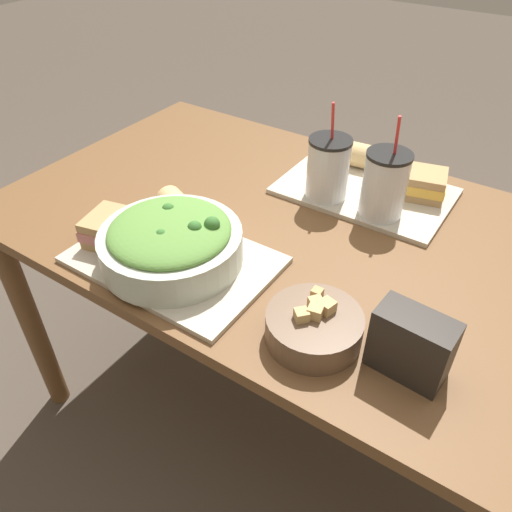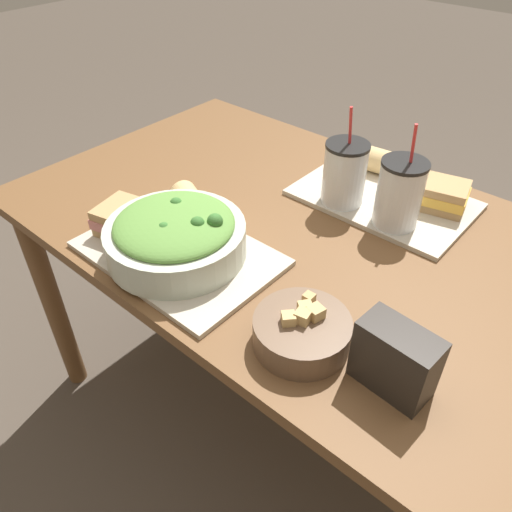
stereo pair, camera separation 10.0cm
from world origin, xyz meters
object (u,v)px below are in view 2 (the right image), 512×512
Objects in this scene: baguette_near at (194,209)px; drink_cup_dark at (343,175)px; baguette_far at (386,163)px; soup_bowl at (302,331)px; sandwich_far at (440,195)px; salad_bowl at (176,235)px; chip_bag at (395,359)px; sandwich_near at (126,220)px; drink_cup_red at (399,195)px.

baguette_near is 0.72× the size of drink_cup_dark.
baguette_near and baguette_far have the same top height.
sandwich_far is at bearing 90.76° from soup_bowl.
salad_bowl is 0.13m from baguette_near.
soup_bowl and baguette_near have the same top height.
chip_bag reaches higher than soup_bowl.
salad_bowl is 0.15m from sandwich_near.
soup_bowl is (0.35, -0.02, -0.03)m from salad_bowl.
salad_bowl is 0.51m from chip_bag.
baguette_near reaches higher than sandwich_far.
soup_bowl is 0.71× the size of drink_cup_dark.
salad_bowl is 0.51m from drink_cup_red.
sandwich_far is 0.24m from drink_cup_dark.
sandwich_far is (0.49, 0.57, 0.00)m from sandwich_near.
baguette_near is at bearing -139.75° from drink_cup_red.
baguette_far is at bearing 106.66° from soup_bowl.
baguette_far is (-0.19, 0.62, 0.01)m from soup_bowl.
chip_bag is at bearing -47.83° from drink_cup_dark.
baguette_near is 0.70× the size of drink_cup_red.
baguette_far is at bearing 124.82° from drink_cup_red.
baguette_near is 0.54m from baguette_far.
sandwich_far is (-0.01, 0.57, 0.01)m from soup_bowl.
sandwich_near is at bearing -135.82° from drink_cup_red.
baguette_far is 0.69m from chip_bag.
sandwich_near is at bearing 147.66° from baguette_far.
salad_bowl is 1.19× the size of drink_cup_red.
soup_bowl is 0.50m from sandwich_near.
salad_bowl is at bearing 176.76° from soup_bowl.
sandwich_far is at bearing 36.19° from sandwich_near.
chip_bag is at bearing 0.55° from salad_bowl.
salad_bowl reaches higher than baguette_near.
drink_cup_red is at bearing -150.90° from baguette_far.
drink_cup_red is at bearing 54.36° from salad_bowl.
salad_bowl is at bearing -127.50° from baguette_near.
baguette_near is at bearing -146.12° from sandwich_far.
drink_cup_red is at bearing -122.32° from sandwich_far.
salad_bowl reaches higher than sandwich_near.
drink_cup_dark is 0.98× the size of drink_cup_red.
baguette_near is at bearing 162.44° from soup_bowl.
chip_bag reaches higher than baguette_near.
drink_cup_red reaches higher than chip_bag.
soup_bowl is 0.44m from drink_cup_red.
drink_cup_red reaches higher than drink_cup_dark.
sandwich_near is 0.59× the size of drink_cup_dark.
soup_bowl is 0.43m from baguette_near.
baguette_far is at bearing 149.64° from sandwich_far.
drink_cup_red is (0.13, -0.19, 0.04)m from baguette_far.
sandwich_far is at bearing 111.83° from chip_bag.
drink_cup_red is (0.36, 0.30, 0.04)m from baguette_near.
sandwich_near is 0.16m from baguette_near.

